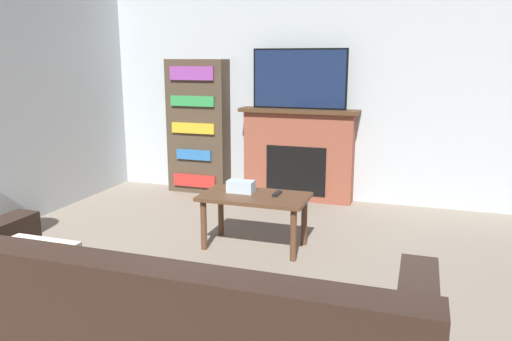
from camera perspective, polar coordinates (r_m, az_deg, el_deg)
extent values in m
cube|color=silver|center=(5.54, 5.09, 10.74)|extent=(5.47, 0.06, 2.70)
cube|color=brown|center=(5.50, 4.87, 1.62)|extent=(1.20, 0.22, 0.97)
cube|color=black|center=(5.42, 4.55, -0.02)|extent=(0.66, 0.01, 0.53)
cube|color=#4C331E|center=(5.41, 4.92, 6.82)|extent=(1.30, 0.28, 0.04)
cube|color=black|center=(5.38, 4.98, 10.39)|extent=(1.02, 0.03, 0.63)
cube|color=#19284C|center=(5.37, 4.95, 10.38)|extent=(0.98, 0.01, 0.60)
cube|color=black|center=(1.99, -17.22, -14.72)|extent=(2.38, 0.16, 0.39)
cube|color=silver|center=(2.54, -23.30, -10.52)|extent=(0.36, 0.14, 0.28)
cube|color=brown|center=(4.07, -0.16, -3.02)|extent=(0.87, 0.48, 0.03)
cylinder|color=brown|center=(4.10, -5.99, -6.21)|extent=(0.05, 0.05, 0.42)
cylinder|color=brown|center=(3.87, 4.29, -7.37)|extent=(0.05, 0.05, 0.42)
cylinder|color=brown|center=(4.42, -4.04, -4.78)|extent=(0.05, 0.05, 0.42)
cylinder|color=brown|center=(4.20, 5.53, -5.74)|extent=(0.05, 0.05, 0.42)
cube|color=silver|center=(4.13, -1.74, -1.84)|extent=(0.22, 0.12, 0.10)
cube|color=black|center=(4.06, 2.42, -2.65)|extent=(0.04, 0.15, 0.02)
cube|color=#4C3D2D|center=(5.83, -6.59, 5.00)|extent=(0.70, 0.26, 1.53)
cube|color=red|center=(5.81, -7.04, -1.17)|extent=(0.52, 0.03, 0.14)
cube|color=#2D70B7|center=(5.74, -7.13, 1.79)|extent=(0.42, 0.03, 0.11)
cube|color=gold|center=(5.70, -7.21, 4.81)|extent=(0.52, 0.03, 0.12)
cube|color=green|center=(5.66, -7.29, 7.88)|extent=(0.53, 0.03, 0.11)
cube|color=purple|center=(5.65, -7.38, 10.97)|extent=(0.53, 0.03, 0.15)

